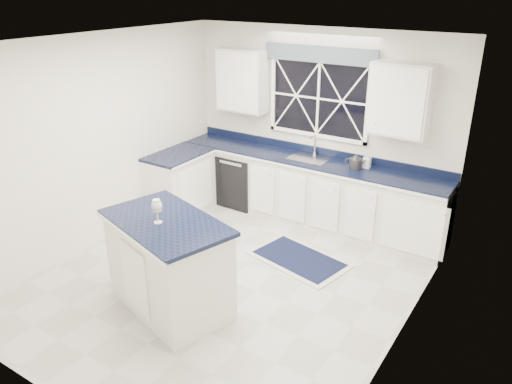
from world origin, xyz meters
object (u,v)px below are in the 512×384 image
Objects in this scene: faucet at (314,145)px; wine_glass at (157,207)px; island at (169,264)px; dishwasher at (243,178)px; kettle at (355,162)px; soap_bottle at (367,160)px.

wine_glass is (-0.25, -2.95, 0.10)m from faucet.
island is (-0.22, -2.87, -0.58)m from faucet.
faucet reaches higher than island.
kettle is (1.81, 0.00, 0.62)m from dishwasher.
faucet is 0.19× the size of island.
wine_glass is at bearing -72.84° from dishwasher.
island is 2.88m from kettle.
kettle is at bearing -135.20° from soap_bottle.
soap_bottle is at bearing 31.55° from kettle.
faucet is 1.41× the size of soap_bottle.
dishwasher is 3.83× the size of soap_bottle.
faucet reaches higher than soap_bottle.
soap_bottle is at bearing 3.48° from dishwasher.
dishwasher is 3.28× the size of wine_glass.
island is (0.88, -2.68, 0.11)m from dishwasher.
wine_glass is at bearing -110.53° from soap_bottle.
kettle is at bearing 87.51° from island.
wine_glass reaches higher than dishwasher.
kettle is (0.71, -0.19, -0.07)m from faucet.
island is at bearing 69.38° from wine_glass.
dishwasher is 1.91m from kettle.
dishwasher is 1.31m from faucet.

